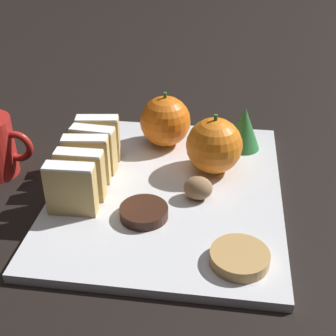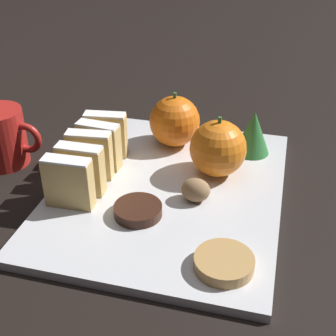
# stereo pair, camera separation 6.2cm
# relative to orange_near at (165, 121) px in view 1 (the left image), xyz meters

# --- Properties ---
(ground_plane) EXTENTS (6.00, 6.00, 0.00)m
(ground_plane) POSITION_rel_orange_near_xyz_m (0.02, -0.12, -0.05)
(ground_plane) COLOR black
(serving_platter) EXTENTS (0.30, 0.38, 0.01)m
(serving_platter) POSITION_rel_orange_near_xyz_m (0.02, -0.12, -0.04)
(serving_platter) COLOR silver
(serving_platter) RESTS_ON ground_plane
(stollen_slice_front) EXTENTS (0.06, 0.02, 0.07)m
(stollen_slice_front) POSITION_rel_orange_near_xyz_m (-0.09, -0.19, -0.01)
(stollen_slice_front) COLOR tan
(stollen_slice_front) RESTS_ON serving_platter
(stollen_slice_second) EXTENTS (0.06, 0.02, 0.07)m
(stollen_slice_second) POSITION_rel_orange_near_xyz_m (-0.09, -0.16, -0.01)
(stollen_slice_second) COLOR tan
(stollen_slice_second) RESTS_ON serving_platter
(stollen_slice_third) EXTENTS (0.06, 0.03, 0.07)m
(stollen_slice_third) POSITION_rel_orange_near_xyz_m (-0.09, -0.12, -0.01)
(stollen_slice_third) COLOR tan
(stollen_slice_third) RESTS_ON serving_platter
(stollen_slice_fourth) EXTENTS (0.06, 0.03, 0.07)m
(stollen_slice_fourth) POSITION_rel_orange_near_xyz_m (-0.09, -0.09, -0.01)
(stollen_slice_fourth) COLOR tan
(stollen_slice_fourth) RESTS_ON serving_platter
(stollen_slice_fifth) EXTENTS (0.06, 0.03, 0.07)m
(stollen_slice_fifth) POSITION_rel_orange_near_xyz_m (-0.09, -0.06, -0.01)
(stollen_slice_fifth) COLOR tan
(stollen_slice_fifth) RESTS_ON serving_platter
(orange_near) EXTENTS (0.08, 0.08, 0.09)m
(orange_near) POSITION_rel_orange_near_xyz_m (0.00, 0.00, 0.00)
(orange_near) COLOR orange
(orange_near) RESTS_ON serving_platter
(orange_far) EXTENTS (0.08, 0.08, 0.09)m
(orange_far) POSITION_rel_orange_near_xyz_m (0.08, -0.07, 0.00)
(orange_far) COLOR orange
(orange_far) RESTS_ON serving_platter
(walnut) EXTENTS (0.04, 0.03, 0.03)m
(walnut) POSITION_rel_orange_near_xyz_m (0.06, -0.14, -0.02)
(walnut) COLOR #8E6B47
(walnut) RESTS_ON serving_platter
(chocolate_cookie) EXTENTS (0.06, 0.06, 0.01)m
(chocolate_cookie) POSITION_rel_orange_near_xyz_m (0.00, -0.19, -0.03)
(chocolate_cookie) COLOR #381E14
(chocolate_cookie) RESTS_ON serving_platter
(gingerbread_cookie) EXTENTS (0.07, 0.07, 0.01)m
(gingerbread_cookie) POSITION_rel_orange_near_xyz_m (0.12, -0.25, -0.03)
(gingerbread_cookie) COLOR tan
(gingerbread_cookie) RESTS_ON serving_platter
(evergreen_sprig) EXTENTS (0.05, 0.05, 0.07)m
(evergreen_sprig) POSITION_rel_orange_near_xyz_m (0.12, 0.00, -0.01)
(evergreen_sprig) COLOR #2D7538
(evergreen_sprig) RESTS_ON serving_platter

